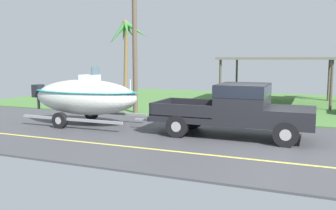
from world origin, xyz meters
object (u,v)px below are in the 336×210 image
Objects in this scene: boat_on_trailer at (85,97)px; palm_tree_mid at (126,38)px; utility_pole at (135,32)px; pickup_truck_towing at (242,108)px; carport_awning at (278,60)px.

palm_tree_mid is (-3.97, 10.80, 3.09)m from boat_on_trailer.
boat_on_trailer is at bearing -98.74° from utility_pole.
carport_awning is (0.12, 10.57, 1.67)m from pickup_truck_towing.
carport_awning is 10.81m from palm_tree_mid.
carport_awning is at bearing -1.21° from palm_tree_mid.
boat_on_trailer is at bearing 180.00° from pickup_truck_towing.
boat_on_trailer reaches higher than pickup_truck_towing.
palm_tree_mid is at bearing 121.86° from utility_pole.
utility_pole reaches higher than palm_tree_mid.
carport_awning reaches higher than pickup_truck_towing.
pickup_truck_towing is at bearing 0.00° from boat_on_trailer.
utility_pole is (0.54, 3.53, 2.90)m from boat_on_trailer.
carport_awning is 0.83× the size of utility_pole.
pickup_truck_towing is 0.98× the size of boat_on_trailer.
utility_pole is (-6.18, -7.04, 1.35)m from carport_awning.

